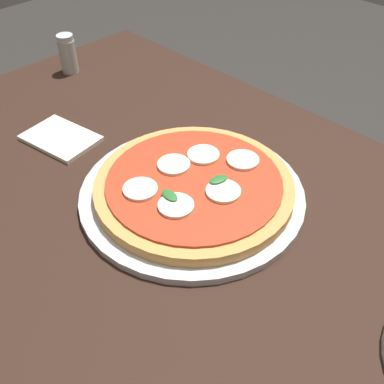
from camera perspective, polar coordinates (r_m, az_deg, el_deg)
dining_table at (r=0.73m, az=3.25°, el=-12.89°), size 1.40×0.80×0.70m
serving_tray at (r=0.73m, az=-0.00°, el=-0.24°), size 0.35×0.35×0.01m
pizza at (r=0.72m, az=0.24°, el=0.77°), size 0.31×0.31×0.03m
napkin at (r=0.89m, az=-15.70°, el=6.28°), size 0.14×0.11×0.01m
pepper_shaker at (r=1.10m, az=-14.85°, el=15.90°), size 0.04×0.04×0.08m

